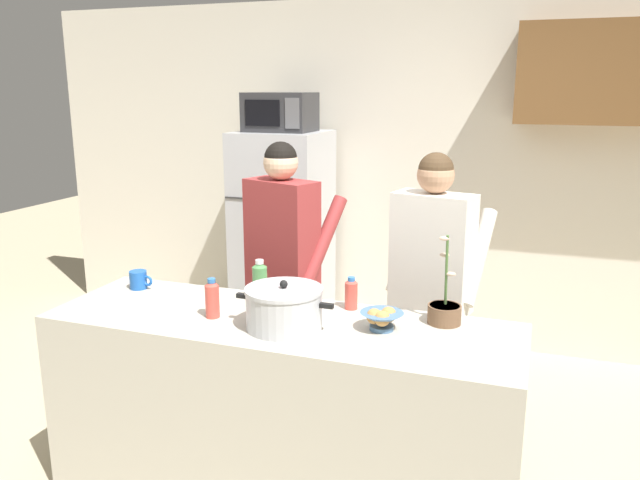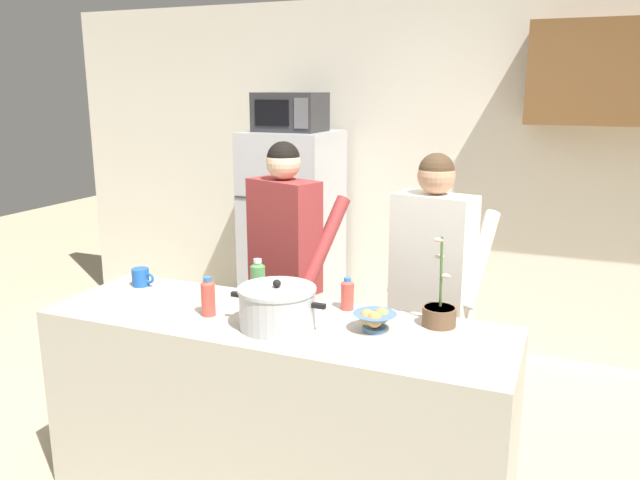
{
  "view_description": "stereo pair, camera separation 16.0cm",
  "coord_description": "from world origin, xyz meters",
  "views": [
    {
      "loc": [
        1.08,
        -2.49,
        1.95
      ],
      "look_at": [
        0.0,
        0.55,
        1.17
      ],
      "focal_mm": 35.4,
      "sensor_mm": 36.0,
      "label": 1
    },
    {
      "loc": [
        1.23,
        -2.43,
        1.95
      ],
      "look_at": [
        0.0,
        0.55,
        1.17
      ],
      "focal_mm": 35.4,
      "sensor_mm": 36.0,
      "label": 2
    }
  ],
  "objects": [
    {
      "name": "coffee_mug",
      "position": [
        -0.88,
        0.18,
        0.97
      ],
      "size": [
        0.13,
        0.09,
        0.1
      ],
      "color": "#1E59B2",
      "rests_on": "kitchen_island"
    },
    {
      "name": "person_near_pot",
      "position": [
        -0.29,
        0.75,
        1.04
      ],
      "size": [
        0.6,
        0.54,
        1.66
      ],
      "color": "#33384C",
      "rests_on": "ground"
    },
    {
      "name": "bottle_mid_counter",
      "position": [
        -0.31,
        -0.07,
        1.01
      ],
      "size": [
        0.07,
        0.07,
        0.19
      ],
      "color": "#D84C3F",
      "rests_on": "kitchen_island"
    },
    {
      "name": "kitchen_island",
      "position": [
        0.0,
        0.0,
        0.46
      ],
      "size": [
        2.18,
        0.68,
        0.92
      ],
      "primitive_type": "cube",
      "color": "#BCB7A8",
      "rests_on": "ground"
    },
    {
      "name": "refrigerator",
      "position": [
        -0.76,
        1.85,
        0.82
      ],
      "size": [
        0.64,
        0.68,
        1.64
      ],
      "color": "#B7BABF",
      "rests_on": "ground"
    },
    {
      "name": "potted_orchid",
      "position": [
        0.71,
        0.21,
        0.98
      ],
      "size": [
        0.15,
        0.15,
        0.41
      ],
      "color": "brown",
      "rests_on": "kitchen_island"
    },
    {
      "name": "bottle_far_corner",
      "position": [
        0.26,
        0.25,
        1.0
      ],
      "size": [
        0.06,
        0.06,
        0.16
      ],
      "color": "#D84C3F",
      "rests_on": "kitchen_island"
    },
    {
      "name": "person_by_sink",
      "position": [
        0.57,
        0.72,
        1.02
      ],
      "size": [
        0.56,
        0.5,
        1.63
      ],
      "color": "#33384C",
      "rests_on": "ground"
    },
    {
      "name": "back_wall_unit",
      "position": [
        0.24,
        2.27,
        1.41
      ],
      "size": [
        6.0,
        0.48,
        2.6
      ],
      "color": "silver",
      "rests_on": "ground"
    },
    {
      "name": "bottle_near_edge",
      "position": [
        -0.21,
        0.24,
        1.02
      ],
      "size": [
        0.07,
        0.07,
        0.2
      ],
      "color": "#4C8C4C",
      "rests_on": "kitchen_island"
    },
    {
      "name": "microwave",
      "position": [
        -0.76,
        1.83,
        1.78
      ],
      "size": [
        0.48,
        0.37,
        0.28
      ],
      "color": "#2D2D30",
      "rests_on": "refrigerator"
    },
    {
      "name": "bread_bowl",
      "position": [
        0.47,
        0.04,
        0.97
      ],
      "size": [
        0.19,
        0.19,
        0.1
      ],
      "color": "#4C7299",
      "rests_on": "kitchen_island"
    },
    {
      "name": "cooking_pot",
      "position": [
        0.06,
        -0.08,
        1.01
      ],
      "size": [
        0.45,
        0.35,
        0.22
      ],
      "color": "silver",
      "rests_on": "kitchen_island"
    }
  ]
}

